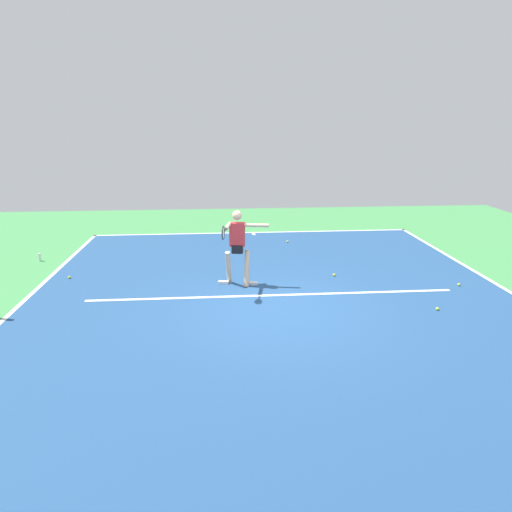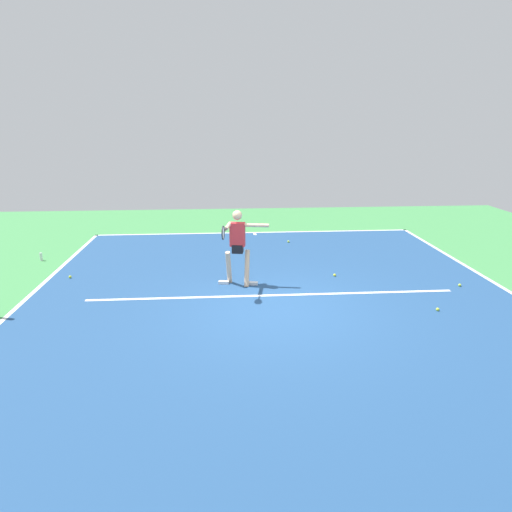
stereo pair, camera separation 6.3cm
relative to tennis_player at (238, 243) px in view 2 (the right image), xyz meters
The scene contains 13 objects.
ground_plane 1.89m from the tennis_player, 117.35° to the left, with size 21.86×21.86×0.00m, color #428E4C.
court_surface 1.89m from the tennis_player, 117.35° to the left, with size 10.68×13.09×0.00m, color navy.
court_line_baseline_near 5.23m from the tennis_player, 98.21° to the right, with size 10.68×0.10×0.01m, color white.
court_line_sideline_right 4.88m from the tennis_player, 17.27° to the left, with size 0.10×13.09×0.01m, color white.
court_line_service 1.43m from the tennis_player, 135.91° to the left, with size 8.01×0.10×0.01m, color white.
court_line_centre_mark 5.03m from the tennis_player, 98.54° to the right, with size 0.10×0.30×0.01m, color white.
tennis_player is the anchor object (origin of this frame).
tennis_ball_centre_court 5.20m from the tennis_player, behind, with size 0.07×0.07×0.07m, color #C6E53D.
tennis_ball_near_service_line 4.17m from the tennis_player, 114.85° to the right, with size 0.07×0.07×0.07m, color #C6E53D.
tennis_ball_by_baseline 4.43m from the tennis_player, 155.66° to the left, with size 0.07×0.07×0.07m, color #C6E53D.
tennis_ball_by_sideline 2.61m from the tennis_player, 169.75° to the right, with size 0.07×0.07×0.07m, color yellow.
tennis_ball_far_corner 4.23m from the tennis_player, 10.66° to the right, with size 0.07×0.07×0.07m, color #CCE033.
water_bottle 5.83m from the tennis_player, 23.36° to the right, with size 0.07×0.07×0.22m, color white.
Camera 2 is at (1.03, 8.35, 3.64)m, focal length 31.44 mm.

